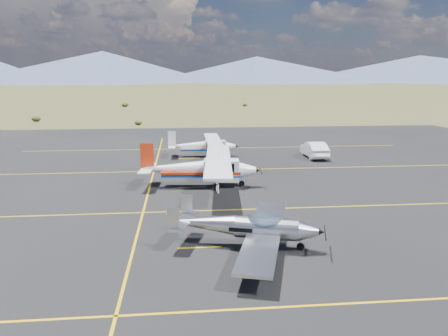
# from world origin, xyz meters

# --- Properties ---
(ground) EXTENTS (1600.00, 1600.00, 0.00)m
(ground) POSITION_xyz_m (0.00, 0.00, 0.00)
(ground) COLOR #383D1C
(ground) RESTS_ON ground
(apron) EXTENTS (72.00, 72.00, 0.02)m
(apron) POSITION_xyz_m (0.00, 7.00, 0.00)
(apron) COLOR black
(apron) RESTS_ON ground
(aircraft_low_wing) EXTENTS (6.75, 9.18, 2.00)m
(aircraft_low_wing) POSITION_xyz_m (-0.76, -3.63, 0.96)
(aircraft_low_wing) COLOR silver
(aircraft_low_wing) RESTS_ON apron
(aircraft_cessna) EXTENTS (7.33, 12.19, 3.08)m
(aircraft_cessna) POSITION_xyz_m (-2.39, 7.67, 1.37)
(aircraft_cessna) COLOR white
(aircraft_cessna) RESTS_ON apron
(aircraft_plain) EXTENTS (5.83, 9.72, 2.47)m
(aircraft_plain) POSITION_xyz_m (-1.59, 19.31, 1.10)
(aircraft_plain) COLOR white
(aircraft_plain) RESTS_ON apron
(sedan) EXTENTS (1.67, 4.66, 1.53)m
(sedan) POSITION_xyz_m (8.90, 17.73, 0.77)
(sedan) COLOR white
(sedan) RESTS_ON apron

